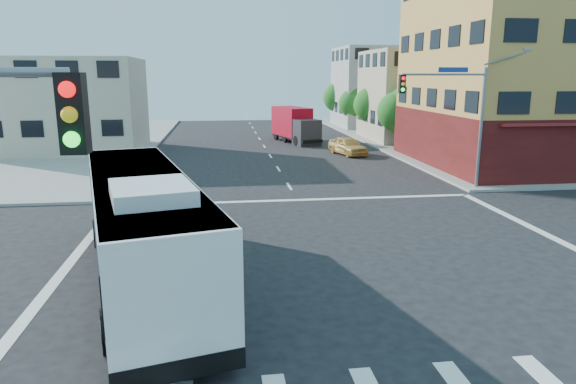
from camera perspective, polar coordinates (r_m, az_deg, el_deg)
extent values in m
plane|color=black|center=(18.66, 5.45, -7.80)|extent=(120.00, 120.00, 0.00)
cube|color=#BB8743|center=(42.85, 27.27, 12.06)|extent=(18.00, 15.00, 14.00)
cube|color=#571513|center=(43.09, 26.59, 5.43)|extent=(18.09, 15.08, 4.00)
cube|color=tan|center=(55.19, 15.19, 10.28)|extent=(12.00, 10.00, 9.00)
cube|color=#A5A5A0|center=(68.33, 10.69, 11.33)|extent=(12.00, 10.00, 10.00)
cube|color=#BCB09C|center=(48.84, -23.15, 8.84)|extent=(12.00, 10.00, 8.00)
cylinder|color=slate|center=(31.64, 20.62, 6.49)|extent=(0.18, 0.18, 7.00)
cylinder|color=slate|center=(30.17, 17.02, 12.38)|extent=(5.01, 0.62, 0.12)
cube|color=black|center=(29.01, 12.56, 11.64)|extent=(0.32, 0.30, 1.00)
sphere|color=#FF0C0C|center=(28.85, 12.71, 12.23)|extent=(0.20, 0.20, 0.20)
sphere|color=yellow|center=(28.85, 12.68, 11.63)|extent=(0.20, 0.20, 0.20)
sphere|color=#19FF33|center=(28.86, 12.65, 11.04)|extent=(0.20, 0.20, 0.20)
cube|color=navy|center=(30.42, 17.89, 12.80)|extent=(1.80, 0.22, 0.28)
cube|color=gray|center=(32.98, 25.01, 14.19)|extent=(0.50, 0.22, 0.14)
cube|color=black|center=(6.96, -22.75, 8.03)|extent=(0.32, 0.30, 1.00)
sphere|color=#FF0C0C|center=(6.79, -23.35, 10.43)|extent=(0.20, 0.20, 0.20)
sphere|color=yellow|center=(6.80, -23.12, 7.91)|extent=(0.20, 0.20, 0.20)
sphere|color=#19FF33|center=(6.83, -22.90, 5.40)|extent=(0.20, 0.20, 0.20)
cylinder|color=#372314|center=(48.02, 11.89, 5.89)|extent=(0.28, 0.28, 1.92)
sphere|color=#215B1A|center=(47.80, 12.03, 8.75)|extent=(3.60, 3.60, 3.60)
sphere|color=#215B1A|center=(47.60, 12.66, 9.79)|extent=(2.52, 2.52, 2.52)
cylinder|color=#372314|center=(55.59, 9.19, 6.95)|extent=(0.28, 0.28, 1.99)
sphere|color=#215B1A|center=(55.39, 9.29, 9.54)|extent=(3.80, 3.80, 3.80)
sphere|color=#215B1A|center=(55.18, 9.82, 10.50)|extent=(2.66, 2.66, 2.66)
cylinder|color=#372314|center=(63.27, 7.13, 7.67)|extent=(0.28, 0.28, 1.89)
sphere|color=#215B1A|center=(63.10, 7.19, 9.75)|extent=(3.40, 3.40, 3.40)
sphere|color=#215B1A|center=(62.88, 7.64, 10.51)|extent=(2.38, 2.38, 2.38)
cylinder|color=#372314|center=(71.01, 5.51, 8.32)|extent=(0.28, 0.28, 2.03)
sphere|color=#215B1A|center=(70.85, 5.56, 10.43)|extent=(4.00, 4.00, 4.00)
sphere|color=#215B1A|center=(70.61, 5.95, 11.23)|extent=(2.80, 2.80, 2.80)
cube|color=black|center=(17.35, -15.63, -7.74)|extent=(5.92, 13.44, 0.49)
cube|color=white|center=(16.94, -15.90, -3.49)|extent=(5.90, 13.41, 3.12)
cube|color=black|center=(16.89, -15.94, -2.87)|extent=(5.86, 13.04, 1.37)
cube|color=black|center=(23.22, -17.59, 0.97)|extent=(2.50, 0.69, 1.48)
cube|color=#E5590C|center=(23.07, -17.78, 3.65)|extent=(2.04, 0.56, 0.31)
cube|color=white|center=(16.59, -16.22, 1.47)|extent=(5.79, 13.14, 0.13)
cube|color=white|center=(13.34, -14.90, 0.00)|extent=(2.48, 2.81, 0.39)
cube|color=#02734B|center=(16.60, -20.40, -7.03)|extent=(1.49, 5.84, 0.31)
cube|color=#02734B|center=(16.83, -10.75, -6.15)|extent=(1.49, 5.84, 0.31)
cylinder|color=black|center=(21.30, -20.36, -4.32)|extent=(0.60, 1.18, 1.14)
cylinder|color=#99999E|center=(21.30, -20.78, -4.36)|extent=(0.18, 0.56, 0.57)
cylinder|color=black|center=(21.47, -13.38, -3.72)|extent=(0.60, 1.18, 1.14)
cylinder|color=#99999E|center=(21.49, -12.97, -3.68)|extent=(0.18, 0.56, 0.57)
cylinder|color=black|center=(13.45, -19.32, -14.41)|extent=(0.60, 1.18, 1.14)
cylinder|color=#99999E|center=(13.44, -19.99, -14.47)|extent=(0.18, 0.56, 0.57)
cylinder|color=black|center=(13.72, -8.08, -13.20)|extent=(0.60, 1.18, 1.14)
cylinder|color=#99999E|center=(13.75, -7.44, -13.12)|extent=(0.18, 0.56, 0.57)
cube|color=#27272B|center=(49.05, 2.10, 6.61)|extent=(2.67, 2.61, 2.47)
cube|color=black|center=(48.20, 2.57, 6.95)|extent=(1.94, 0.62, 0.95)
cube|color=#A80519|center=(52.24, 0.39, 7.84)|extent=(3.65, 5.74, 2.85)
cube|color=black|center=(51.36, 0.91, 6.10)|extent=(4.09, 7.87, 0.28)
cylinder|color=black|center=(48.89, 0.94, 5.71)|extent=(0.52, 0.99, 0.95)
cylinder|color=black|center=(49.74, 3.04, 5.81)|extent=(0.52, 0.99, 0.95)
cylinder|color=black|center=(51.40, -0.33, 6.06)|extent=(0.52, 0.99, 0.95)
cylinder|color=black|center=(52.20, 1.69, 6.16)|extent=(0.52, 0.99, 0.95)
cylinder|color=black|center=(53.57, -1.33, 6.33)|extent=(0.52, 0.99, 0.95)
cylinder|color=black|center=(54.35, 0.63, 6.43)|extent=(0.52, 0.99, 0.95)
imported|color=gold|center=(43.65, 6.66, 5.13)|extent=(2.90, 4.78, 1.52)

